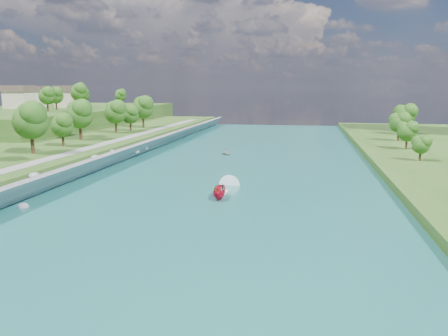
# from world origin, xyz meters

# --- Properties ---
(ground) EXTENTS (260.00, 260.00, 0.00)m
(ground) POSITION_xyz_m (0.00, 0.00, 0.00)
(ground) COLOR #2D5119
(ground) RESTS_ON ground
(river_water) EXTENTS (55.00, 240.00, 0.10)m
(river_water) POSITION_xyz_m (0.00, 20.00, 0.05)
(river_water) COLOR #18585C
(river_water) RESTS_ON ground
(ridge_west) EXTENTS (60.00, 120.00, 9.00)m
(ridge_west) POSITION_xyz_m (-82.50, 95.00, 4.50)
(ridge_west) COLOR #2D5119
(ridge_west) RESTS_ON ground
(riprap_bank) EXTENTS (5.08, 236.00, 4.43)m
(riprap_bank) POSITION_xyz_m (-25.86, 19.13, 1.81)
(riprap_bank) COLOR slate
(riprap_bank) RESTS_ON ground
(riverside_path) EXTENTS (3.00, 200.00, 0.10)m
(riverside_path) POSITION_xyz_m (-32.50, 20.00, 3.55)
(riverside_path) COLOR gray
(riverside_path) RESTS_ON berm_west
(ridge_houses) EXTENTS (29.50, 29.50, 8.40)m
(ridge_houses) POSITION_xyz_m (-88.67, 100.00, 13.31)
(ridge_houses) COLOR beige
(ridge_houses) RESTS_ON ridge_west
(trees_ridge) EXTENTS (16.47, 51.60, 10.89)m
(trees_ridge) POSITION_xyz_m (-68.87, 91.66, 13.77)
(trees_ridge) COLOR #1F4F15
(trees_ridge) RESTS_ON ridge_west
(motorboat) EXTENTS (3.60, 19.24, 1.99)m
(motorboat) POSITION_xyz_m (1.20, 6.15, 0.91)
(motorboat) COLOR #B70E27
(motorboat) RESTS_ON river_water
(raft) EXTENTS (3.71, 3.75, 1.55)m
(raft) POSITION_xyz_m (-5.59, 47.91, 0.46)
(raft) COLOR gray
(raft) RESTS_ON river_water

